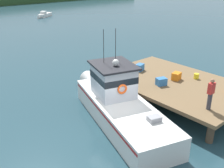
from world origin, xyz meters
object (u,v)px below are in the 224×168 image
crate_stack_near_edge (161,82)px  deckhand_by_the_boat (211,93)px  crate_single_by_cleat (176,76)px  crate_single_far (140,67)px  main_fishing_boat (118,102)px  bait_bucket (196,76)px  moored_boat_off_the_point (44,15)px

crate_stack_near_edge → deckhand_by_the_boat: (-0.63, -3.54, 0.63)m
crate_stack_near_edge → crate_single_by_cleat: bearing=-2.8°
crate_single_far → crate_single_by_cleat: (0.53, -2.71, -0.00)m
main_fishing_boat → bait_bucket: 5.94m
crate_single_far → deckhand_by_the_boat: (-1.51, -6.18, 0.62)m
crate_single_far → crate_single_by_cleat: size_ratio=1.00×
crate_single_far → deckhand_by_the_boat: bearing=-103.7°
crate_single_far → deckhand_by_the_boat: 6.40m
crate_single_by_cleat → bait_bucket: size_ratio=1.76×
moored_boat_off_the_point → main_fishing_boat: bearing=-111.9°
crate_single_by_cleat → bait_bucket: bearing=-33.5°
crate_stack_near_edge → crate_single_by_cleat: 1.41m
crate_single_by_cleat → main_fishing_boat: bearing=176.1°
crate_stack_near_edge → main_fishing_boat: bearing=175.6°
crate_single_far → bait_bucket: (1.65, -3.45, -0.07)m
bait_bucket → crate_stack_near_edge: bearing=162.3°
crate_stack_near_edge → moored_boat_off_the_point: (11.05, 36.00, -1.06)m
main_fishing_boat → moored_boat_off_the_point: 38.53m
moored_boat_off_the_point → crate_single_far: bearing=-107.0°
deckhand_by_the_boat → crate_stack_near_edge: bearing=79.9°
crate_stack_near_edge → bait_bucket: 2.66m
crate_single_far → crate_stack_near_edge: crate_single_far is taller
crate_stack_near_edge → deckhand_by_the_boat: deckhand_by_the_boat is taller
crate_stack_near_edge → moored_boat_off_the_point: bearing=72.9°
crate_stack_near_edge → bait_bucket: crate_stack_near_edge is taller
main_fishing_boat → deckhand_by_the_boat: (2.68, -3.80, 1.05)m
main_fishing_boat → crate_single_far: bearing=29.7°
crate_single_by_cleat → crate_single_far: bearing=101.1°
crate_stack_near_edge → bait_bucket: (2.53, -0.81, -0.05)m
main_fishing_boat → crate_single_by_cleat: 4.75m
main_fishing_boat → crate_single_by_cleat: (4.72, -0.32, 0.43)m
crate_stack_near_edge → moored_boat_off_the_point: size_ratio=0.15×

